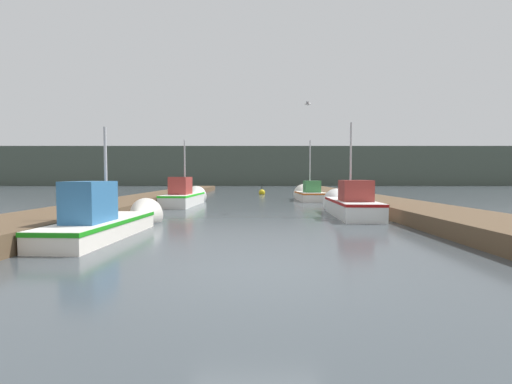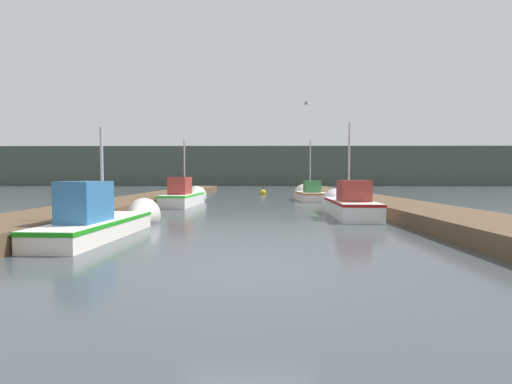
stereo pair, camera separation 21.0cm
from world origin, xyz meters
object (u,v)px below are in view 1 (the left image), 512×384
(channel_buoy, at_px, (261,193))
(fishing_boat_3, at_px, (307,194))
(fishing_boat_1, at_px, (347,204))
(mooring_piling_0, at_px, (314,189))
(mooring_piling_1, at_px, (173,192))
(fishing_boat_0, at_px, (110,220))
(fishing_boat_2, at_px, (184,196))
(seagull_lead, at_px, (306,104))

(channel_buoy, bearing_deg, fishing_boat_3, -67.35)
(fishing_boat_1, bearing_deg, mooring_piling_0, 88.52)
(fishing_boat_1, height_order, mooring_piling_1, fishing_boat_1)
(fishing_boat_0, xyz_separation_m, fishing_boat_2, (0.03, 10.06, 0.09))
(fishing_boat_2, xyz_separation_m, channel_buoy, (4.63, 11.54, -0.33))
(fishing_boat_1, bearing_deg, mooring_piling_1, 143.83)
(fishing_boat_1, distance_m, mooring_piling_0, 13.70)
(fishing_boat_3, height_order, mooring_piling_0, fishing_boat_3)
(fishing_boat_0, distance_m, fishing_boat_1, 9.44)
(mooring_piling_0, relative_size, channel_buoy, 1.12)
(fishing_boat_0, height_order, channel_buoy, fishing_boat_0)
(mooring_piling_0, bearing_deg, mooring_piling_1, -148.16)
(mooring_piling_1, relative_size, channel_buoy, 1.22)
(fishing_boat_0, relative_size, seagull_lead, 9.75)
(channel_buoy, relative_size, seagull_lead, 1.95)
(fishing_boat_3, relative_size, mooring_piling_1, 3.46)
(fishing_boat_1, height_order, channel_buoy, fishing_boat_1)
(fishing_boat_2, xyz_separation_m, mooring_piling_0, (9.00, 8.47, 0.12))
(fishing_boat_0, distance_m, fishing_boat_3, 16.10)
(channel_buoy, bearing_deg, seagull_lead, -83.13)
(fishing_boat_1, relative_size, fishing_boat_3, 1.22)
(channel_buoy, bearing_deg, mooring_piling_1, -121.68)
(fishing_boat_3, bearing_deg, fishing_boat_0, -120.96)
(mooring_piling_1, distance_m, seagull_lead, 10.59)
(fishing_boat_0, distance_m, mooring_piling_0, 20.62)
(fishing_boat_3, bearing_deg, fishing_boat_2, -154.61)
(fishing_boat_1, relative_size, fishing_boat_2, 0.99)
(mooring_piling_1, bearing_deg, fishing_boat_2, -62.01)
(mooring_piling_0, relative_size, mooring_piling_1, 0.92)
(fishing_boat_0, bearing_deg, fishing_boat_3, 64.16)
(mooring_piling_0, bearing_deg, fishing_boat_1, -93.97)
(seagull_lead, bearing_deg, mooring_piling_0, 177.20)
(mooring_piling_1, bearing_deg, channel_buoy, 58.32)
(mooring_piling_0, bearing_deg, channel_buoy, 144.91)
(fishing_boat_1, relative_size, mooring_piling_1, 4.22)
(fishing_boat_2, xyz_separation_m, mooring_piling_1, (-1.15, 2.17, 0.17))
(fishing_boat_0, xyz_separation_m, channel_buoy, (4.67, 21.60, -0.24))
(channel_buoy, distance_m, seagull_lead, 16.16)
(fishing_boat_1, xyz_separation_m, fishing_boat_3, (-0.28, 9.21, -0.07))
(fishing_boat_1, bearing_deg, fishing_boat_0, -146.47)
(fishing_boat_0, xyz_separation_m, fishing_boat_3, (7.81, 14.08, -0.01))
(fishing_boat_2, bearing_deg, channel_buoy, 70.97)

